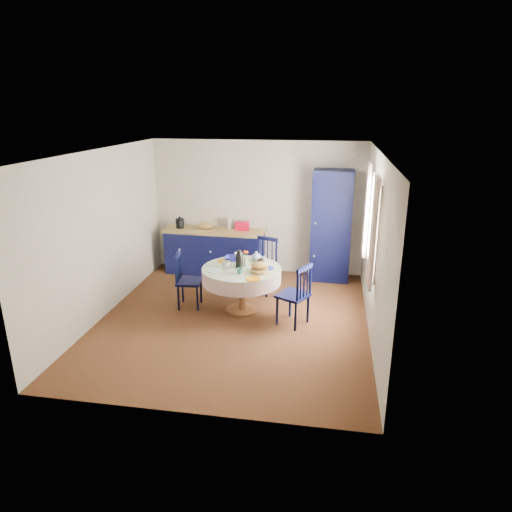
{
  "coord_description": "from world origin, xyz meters",
  "views": [
    {
      "loc": [
        1.37,
        -6.13,
        3.1
      ],
      "look_at": [
        0.31,
        0.2,
        0.97
      ],
      "focal_mm": 32.0,
      "sensor_mm": 36.0,
      "label": 1
    }
  ],
  "objects_px": {
    "mug_a": "(226,264)",
    "mug_b": "(240,271)",
    "dining_table": "(242,275)",
    "kitchen_counter": "(215,251)",
    "chair_left": "(187,280)",
    "chair_right": "(295,294)",
    "cobalt_bowl": "(233,259)",
    "chair_far": "(264,265)",
    "mug_d": "(238,256)",
    "mug_c": "(260,262)",
    "pantry_cabinet": "(331,226)"
  },
  "relations": [
    {
      "from": "chair_left",
      "to": "chair_right",
      "type": "bearing_deg",
      "value": -107.61
    },
    {
      "from": "pantry_cabinet",
      "to": "chair_far",
      "type": "relative_size",
      "value": 2.14
    },
    {
      "from": "dining_table",
      "to": "cobalt_bowl",
      "type": "relative_size",
      "value": 4.62
    },
    {
      "from": "chair_right",
      "to": "mug_a",
      "type": "bearing_deg",
      "value": -75.81
    },
    {
      "from": "kitchen_counter",
      "to": "chair_right",
      "type": "relative_size",
      "value": 2.05
    },
    {
      "from": "mug_c",
      "to": "kitchen_counter",
      "type": "bearing_deg",
      "value": 127.44
    },
    {
      "from": "chair_left",
      "to": "mug_a",
      "type": "xyz_separation_m",
      "value": [
        0.67,
        -0.08,
        0.33
      ]
    },
    {
      "from": "dining_table",
      "to": "chair_right",
      "type": "xyz_separation_m",
      "value": [
        0.85,
        -0.3,
        -0.14
      ]
    },
    {
      "from": "chair_right",
      "to": "mug_b",
      "type": "distance_m",
      "value": 0.89
    },
    {
      "from": "pantry_cabinet",
      "to": "cobalt_bowl",
      "type": "xyz_separation_m",
      "value": [
        -1.54,
        -1.38,
        -0.25
      ]
    },
    {
      "from": "mug_b",
      "to": "cobalt_bowl",
      "type": "height_order",
      "value": "mug_b"
    },
    {
      "from": "kitchen_counter",
      "to": "mug_b",
      "type": "distance_m",
      "value": 2.14
    },
    {
      "from": "dining_table",
      "to": "kitchen_counter",
      "type": "bearing_deg",
      "value": 117.49
    },
    {
      "from": "mug_d",
      "to": "mug_a",
      "type": "bearing_deg",
      "value": -101.49
    },
    {
      "from": "dining_table",
      "to": "mug_c",
      "type": "height_order",
      "value": "dining_table"
    },
    {
      "from": "chair_far",
      "to": "cobalt_bowl",
      "type": "xyz_separation_m",
      "value": [
        -0.42,
        -0.57,
        0.29
      ]
    },
    {
      "from": "mug_d",
      "to": "cobalt_bowl",
      "type": "distance_m",
      "value": 0.12
    },
    {
      "from": "chair_far",
      "to": "chair_right",
      "type": "bearing_deg",
      "value": -41.02
    },
    {
      "from": "pantry_cabinet",
      "to": "chair_left",
      "type": "height_order",
      "value": "pantry_cabinet"
    },
    {
      "from": "kitchen_counter",
      "to": "chair_right",
      "type": "bearing_deg",
      "value": -46.53
    },
    {
      "from": "kitchen_counter",
      "to": "pantry_cabinet",
      "type": "distance_m",
      "value": 2.26
    },
    {
      "from": "chair_far",
      "to": "dining_table",
      "type": "bearing_deg",
      "value": -82.7
    },
    {
      "from": "kitchen_counter",
      "to": "chair_left",
      "type": "relative_size",
      "value": 2.17
    },
    {
      "from": "pantry_cabinet",
      "to": "chair_far",
      "type": "xyz_separation_m",
      "value": [
        -1.12,
        -0.82,
        -0.53
      ]
    },
    {
      "from": "chair_right",
      "to": "cobalt_bowl",
      "type": "relative_size",
      "value": 3.59
    },
    {
      "from": "dining_table",
      "to": "chair_left",
      "type": "relative_size",
      "value": 1.36
    },
    {
      "from": "chair_far",
      "to": "mug_b",
      "type": "height_order",
      "value": "chair_far"
    },
    {
      "from": "pantry_cabinet",
      "to": "mug_d",
      "type": "bearing_deg",
      "value": -137.61
    },
    {
      "from": "chair_right",
      "to": "mug_d",
      "type": "height_order",
      "value": "chair_right"
    },
    {
      "from": "dining_table",
      "to": "mug_c",
      "type": "xyz_separation_m",
      "value": [
        0.25,
        0.2,
        0.16
      ]
    },
    {
      "from": "chair_far",
      "to": "mug_a",
      "type": "distance_m",
      "value": 1.05
    },
    {
      "from": "chair_far",
      "to": "mug_c",
      "type": "distance_m",
      "value": 0.74
    },
    {
      "from": "chair_right",
      "to": "mug_c",
      "type": "height_order",
      "value": "chair_right"
    },
    {
      "from": "chair_far",
      "to": "mug_b",
      "type": "xyz_separation_m",
      "value": [
        -0.18,
        -1.15,
        0.29
      ]
    },
    {
      "from": "dining_table",
      "to": "chair_far",
      "type": "distance_m",
      "value": 0.91
    },
    {
      "from": "mug_a",
      "to": "chair_left",
      "type": "bearing_deg",
      "value": 173.22
    },
    {
      "from": "chair_right",
      "to": "mug_c",
      "type": "bearing_deg",
      "value": -101.59
    },
    {
      "from": "chair_far",
      "to": "cobalt_bowl",
      "type": "bearing_deg",
      "value": -106.2
    },
    {
      "from": "chair_far",
      "to": "chair_right",
      "type": "relative_size",
      "value": 1.01
    },
    {
      "from": "dining_table",
      "to": "chair_right",
      "type": "bearing_deg",
      "value": -19.27
    },
    {
      "from": "kitchen_counter",
      "to": "mug_d",
      "type": "height_order",
      "value": "kitchen_counter"
    },
    {
      "from": "mug_a",
      "to": "cobalt_bowl",
      "type": "xyz_separation_m",
      "value": [
        0.03,
        0.34,
        -0.02
      ]
    },
    {
      "from": "mug_d",
      "to": "mug_b",
      "type": "bearing_deg",
      "value": -76.01
    },
    {
      "from": "chair_far",
      "to": "chair_right",
      "type": "height_order",
      "value": "chair_far"
    },
    {
      "from": "pantry_cabinet",
      "to": "dining_table",
      "type": "height_order",
      "value": "pantry_cabinet"
    },
    {
      "from": "chair_left",
      "to": "chair_far",
      "type": "bearing_deg",
      "value": -59.71
    },
    {
      "from": "kitchen_counter",
      "to": "cobalt_bowl",
      "type": "distance_m",
      "value": 1.53
    },
    {
      "from": "mug_a",
      "to": "mug_b",
      "type": "height_order",
      "value": "mug_a"
    },
    {
      "from": "cobalt_bowl",
      "to": "mug_b",
      "type": "bearing_deg",
      "value": -68.34
    },
    {
      "from": "kitchen_counter",
      "to": "chair_far",
      "type": "xyz_separation_m",
      "value": [
        1.06,
        -0.78,
        0.04
      ]
    }
  ]
}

